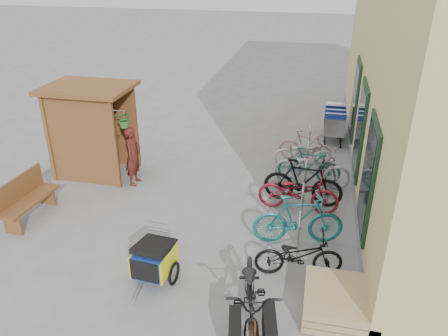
% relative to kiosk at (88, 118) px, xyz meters
% --- Properties ---
extents(ground, '(80.00, 80.00, 0.00)m').
position_rel_kiosk_xyz_m(ground, '(3.28, -2.47, -1.55)').
color(ground, gray).
extents(kiosk, '(2.49, 1.65, 2.40)m').
position_rel_kiosk_xyz_m(kiosk, '(0.00, 0.00, 0.00)').
color(kiosk, brown).
rests_on(kiosk, ground).
extents(bike_rack, '(0.05, 5.35, 0.86)m').
position_rel_kiosk_xyz_m(bike_rack, '(5.58, -0.07, -1.04)').
color(bike_rack, '#A5A8AD').
rests_on(bike_rack, ground).
extents(pallet_stack, '(1.00, 1.20, 0.40)m').
position_rel_kiosk_xyz_m(pallet_stack, '(6.28, -3.87, -1.34)').
color(pallet_stack, tan).
rests_on(pallet_stack, ground).
extents(bench, '(0.57, 1.59, 0.99)m').
position_rel_kiosk_xyz_m(bench, '(-0.40, -2.40, -1.05)').
color(bench, brown).
rests_on(bench, ground).
extents(shopping_carts, '(0.64, 1.76, 1.14)m').
position_rel_kiosk_xyz_m(shopping_carts, '(6.28, 3.89, -0.89)').
color(shopping_carts, silver).
rests_on(shopping_carts, ground).
extents(child_trailer, '(0.84, 1.39, 0.81)m').
position_rel_kiosk_xyz_m(child_trailer, '(3.10, -3.72, -1.11)').
color(child_trailer, navy).
rests_on(child_trailer, ground).
extents(cargo_bike, '(1.16, 2.30, 1.16)m').
position_rel_kiosk_xyz_m(cargo_bike, '(4.99, -4.53, -0.98)').
color(cargo_bike, black).
rests_on(cargo_bike, ground).
extents(person_kiosk, '(0.37, 0.57, 1.55)m').
position_rel_kiosk_xyz_m(person_kiosk, '(1.29, -0.33, -0.77)').
color(person_kiosk, maroon).
rests_on(person_kiosk, ground).
extents(bike_0, '(1.68, 0.85, 0.84)m').
position_rel_kiosk_xyz_m(bike_0, '(5.62, -3.04, -1.13)').
color(bike_0, black).
rests_on(bike_0, ground).
extents(bike_1, '(1.89, 0.89, 1.10)m').
position_rel_kiosk_xyz_m(bike_1, '(5.54, -2.04, -1.00)').
color(bike_1, '#1F7C7B').
rests_on(bike_1, ground).
extents(bike_2, '(1.86, 0.72, 0.96)m').
position_rel_kiosk_xyz_m(bike_2, '(5.46, -0.78, -1.07)').
color(bike_2, maroon).
rests_on(bike_2, ground).
extents(bike_3, '(1.90, 0.71, 1.12)m').
position_rel_kiosk_xyz_m(bike_3, '(5.54, -0.41, -0.99)').
color(bike_3, black).
rests_on(bike_3, ground).
extents(bike_4, '(1.96, 0.82, 1.00)m').
position_rel_kiosk_xyz_m(bike_4, '(5.72, 0.51, -1.05)').
color(bike_4, '#A2A1A6').
rests_on(bike_4, ground).
extents(bike_5, '(1.61, 0.48, 0.96)m').
position_rel_kiosk_xyz_m(bike_5, '(5.64, 0.68, -1.07)').
color(bike_5, '#1F7C7B').
rests_on(bike_5, ground).
extents(bike_6, '(1.68, 0.75, 0.85)m').
position_rel_kiosk_xyz_m(bike_6, '(5.47, 1.52, -1.13)').
color(bike_6, '#B6B7B2').
rests_on(bike_6, ground).
extents(bike_7, '(1.58, 0.70, 0.92)m').
position_rel_kiosk_xyz_m(bike_7, '(5.50, 1.97, -1.09)').
color(bike_7, '#C57F8F').
rests_on(bike_7, ground).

